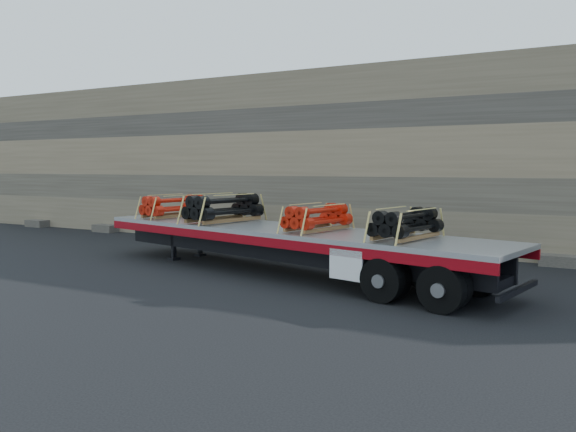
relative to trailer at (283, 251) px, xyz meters
name	(u,v)px	position (x,y,z in m)	size (l,w,h in m)	color
ground	(297,271)	(0.19, 0.58, -0.69)	(120.00, 120.00, 0.00)	black
rock_wall	(372,159)	(0.19, 7.08, 2.81)	(44.00, 3.00, 7.00)	#7A6B54
trailer	(283,251)	(0.00, 0.00, 0.00)	(13.76, 2.65, 1.38)	#BBBDC3
bundle_front	(174,207)	(-5.04, 1.10, 1.07)	(1.09, 2.17, 0.77)	#BA1A09
bundle_midfront	(224,209)	(-2.50, 0.54, 1.13)	(1.24, 2.48, 0.88)	black
bundle_midrear	(317,218)	(1.26, -0.27, 1.05)	(1.01, 2.02, 0.72)	#BA1A09
bundle_rear	(406,224)	(3.98, -0.87, 1.05)	(1.03, 2.06, 0.73)	black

